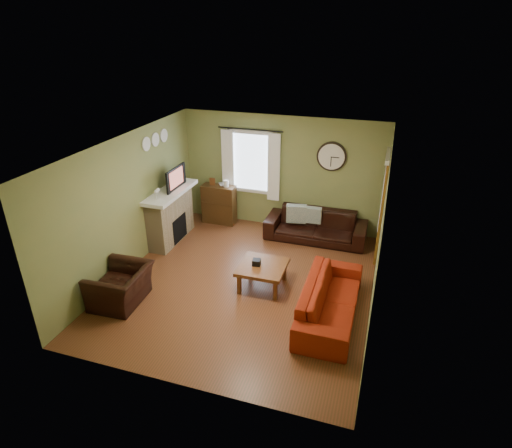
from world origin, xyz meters
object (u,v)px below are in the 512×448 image
(sofa_red, at_px, (330,300))
(armchair, at_px, (121,286))
(coffee_table, at_px, (262,276))
(sofa_brown, at_px, (316,226))
(bookshelf, at_px, (219,204))

(sofa_red, relative_size, armchair, 2.18)
(sofa_red, bearing_deg, coffee_table, 69.82)
(sofa_red, height_order, coffee_table, sofa_red)
(sofa_brown, bearing_deg, bookshelf, 176.11)
(sofa_brown, relative_size, armchair, 2.22)
(coffee_table, bearing_deg, bookshelf, 127.64)
(bookshelf, xyz_separation_m, sofa_brown, (2.36, -0.16, -0.15))
(bookshelf, relative_size, armchair, 0.94)
(sofa_brown, distance_m, armchair, 4.34)
(sofa_brown, xyz_separation_m, coffee_table, (-0.57, -2.16, -0.10))
(sofa_brown, height_order, coffee_table, sofa_brown)
(armchair, bearing_deg, sofa_red, 98.66)
(armchair, bearing_deg, bookshelf, 170.76)
(bookshelf, height_order, sofa_red, bookshelf)
(bookshelf, bearing_deg, armchair, -96.29)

